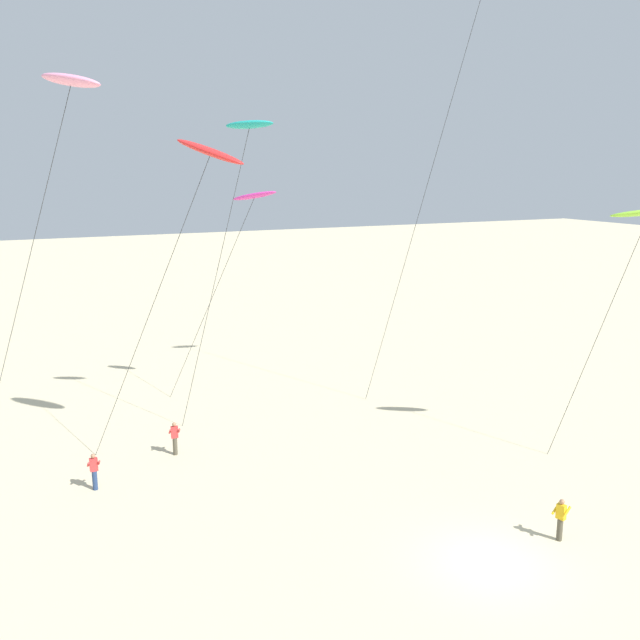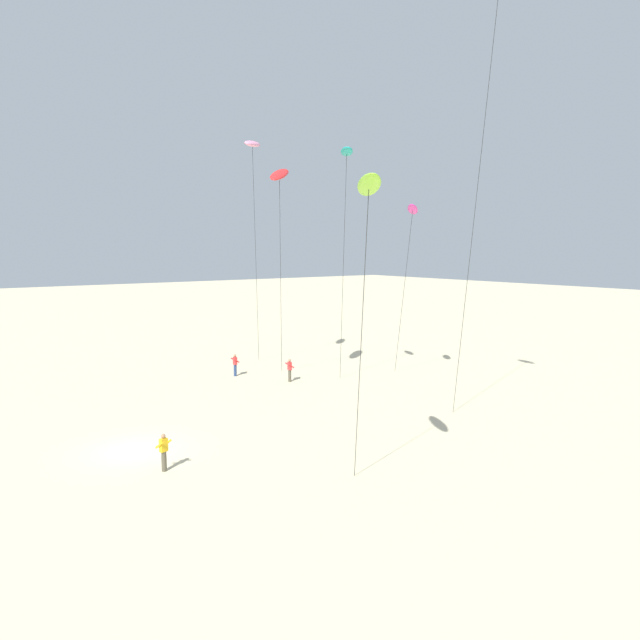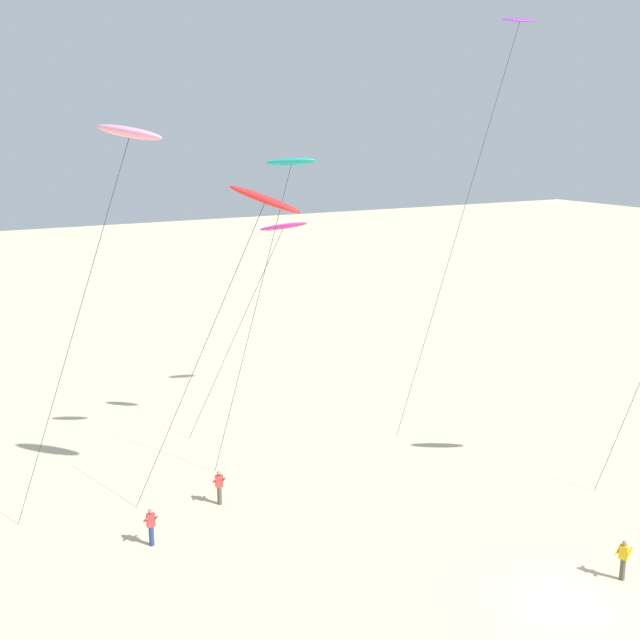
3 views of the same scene
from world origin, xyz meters
name	(u,v)px [view 3 (image 3 of 3)]	position (x,y,z in m)	size (l,w,h in m)	color
ground_plane	(562,604)	(0.00, 0.00, 0.00)	(260.00, 260.00, 0.00)	beige
kite_red	(264,201)	(-6.18, 12.28, 14.34)	(6.79, 5.00, 15.13)	red
kite_pink	(129,135)	(-11.56, 13.40, 17.10)	(6.40, 4.66, 17.71)	pink
kite_magenta	(282,228)	(-1.51, 19.85, 12.10)	(5.85, 4.28, 12.63)	#D8339E
kite_teal	(291,165)	(-3.23, 15.53, 15.65)	(4.66, 3.21, 16.11)	teal
kite_purple	(516,35)	(9.26, 14.36, 22.01)	(5.91, 3.70, 22.89)	purple
kite_flyer_nearest	(219,487)	(-7.88, 14.10, 0.89)	(0.59, 0.56, 1.67)	#4C4738
kite_flyer_middle	(151,526)	(-11.93, 11.85, 0.89)	(0.53, 0.50, 1.67)	navy
kite_flyer_furthest	(623,559)	(3.36, 0.12, 0.89)	(0.63, 0.65, 1.67)	#4C4738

